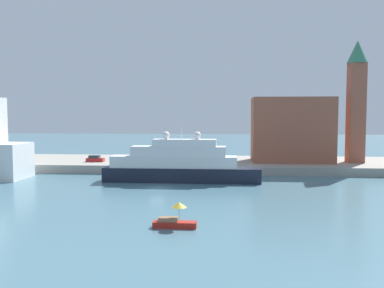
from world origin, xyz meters
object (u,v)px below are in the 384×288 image
(large_yacht, at_px, (179,165))
(mooring_bollard, at_px, (183,164))
(bell_tower, at_px, (356,96))
(small_motorboat, at_px, (175,219))
(harbor_building, at_px, (292,130))
(parked_car, at_px, (95,159))
(person_figure, at_px, (119,158))

(large_yacht, height_order, mooring_bollard, large_yacht)
(bell_tower, bearing_deg, small_motorboat, -124.06)
(mooring_bollard, bearing_deg, harbor_building, 21.76)
(harbor_building, height_order, parked_car, harbor_building)
(bell_tower, relative_size, parked_car, 6.84)
(parked_car, xyz_separation_m, person_figure, (5.49, 0.10, 0.21))
(person_figure, bearing_deg, parked_car, -178.95)
(large_yacht, distance_m, bell_tower, 43.91)
(small_motorboat, distance_m, parked_car, 52.84)
(harbor_building, bearing_deg, person_figure, -174.09)
(person_figure, bearing_deg, small_motorboat, -68.39)
(mooring_bollard, bearing_deg, person_figure, 160.09)
(harbor_building, height_order, person_figure, harbor_building)
(bell_tower, distance_m, parked_car, 59.97)
(small_motorboat, distance_m, mooring_bollard, 41.78)
(large_yacht, distance_m, parked_car, 26.28)
(large_yacht, xyz_separation_m, bell_tower, (37.20, 19.20, 13.25))
(small_motorboat, height_order, mooring_bollard, small_motorboat)
(large_yacht, bearing_deg, harbor_building, 40.42)
(parked_car, distance_m, person_figure, 5.49)
(parked_car, bearing_deg, person_figure, 1.05)
(person_figure, xyz_separation_m, mooring_bollard, (15.10, -5.47, -0.50))
(bell_tower, bearing_deg, parked_car, -176.64)
(large_yacht, distance_m, small_motorboat, 31.44)
(large_yacht, xyz_separation_m, harbor_building, (23.37, 19.90, 5.83))
(small_motorboat, relative_size, harbor_building, 0.27)
(parked_car, bearing_deg, small_motorboat, -62.81)
(small_motorboat, xyz_separation_m, parked_car, (-24.13, 46.98, 1.44))
(mooring_bollard, bearing_deg, bell_tower, 13.15)
(small_motorboat, bearing_deg, large_yacht, 95.73)
(small_motorboat, height_order, harbor_building, harbor_building)
(large_yacht, relative_size, mooring_bollard, 44.59)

